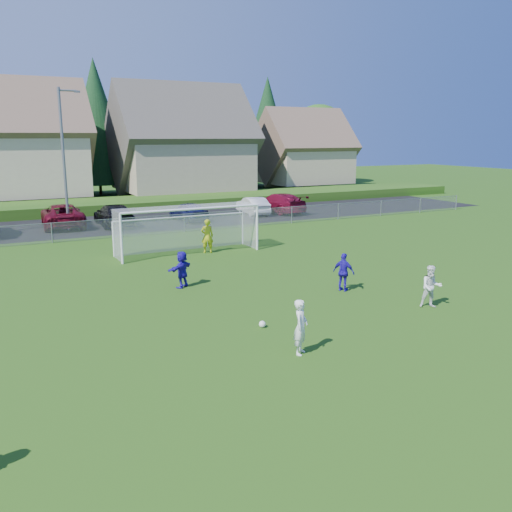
% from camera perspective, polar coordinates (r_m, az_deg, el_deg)
% --- Properties ---
extents(ground, '(160.00, 160.00, 0.00)m').
position_cam_1_polar(ground, '(15.42, 13.92, -10.87)').
color(ground, '#193D0C').
rests_on(ground, ground).
extents(asphalt_lot, '(60.00, 60.00, 0.00)m').
position_cam_1_polar(asphalt_lot, '(39.68, -12.96, 3.46)').
color(asphalt_lot, black).
rests_on(asphalt_lot, ground).
extents(grass_embankment, '(70.00, 6.00, 0.80)m').
position_cam_1_polar(grass_embankment, '(46.87, -15.28, 5.17)').
color(grass_embankment, '#1E420F').
rests_on(grass_embankment, ground).
extents(soccer_ball, '(0.22, 0.22, 0.22)m').
position_cam_1_polar(soccer_ball, '(17.54, 0.67, -7.19)').
color(soccer_ball, white).
rests_on(soccer_ball, ground).
extents(player_white_a, '(0.68, 0.68, 1.59)m').
position_cam_1_polar(player_white_a, '(15.35, 4.73, -7.45)').
color(player_white_a, white).
rests_on(player_white_a, ground).
extents(player_white_b, '(0.94, 0.88, 1.54)m').
position_cam_1_polar(player_white_b, '(20.34, 17.96, -3.09)').
color(player_white_b, white).
rests_on(player_white_b, ground).
extents(player_blue_a, '(0.76, 0.96, 1.53)m').
position_cam_1_polar(player_blue_a, '(21.69, 9.22, -1.70)').
color(player_blue_a, '#2311A8').
rests_on(player_blue_a, ground).
extents(player_blue_b, '(1.40, 1.15, 1.50)m').
position_cam_1_polar(player_blue_b, '(22.13, -7.80, -1.40)').
color(player_blue_b, '#2311A8').
rests_on(player_blue_b, ground).
extents(goalkeeper, '(0.74, 0.57, 1.79)m').
position_cam_1_polar(goalkeeper, '(28.54, -5.16, 2.10)').
color(goalkeeper, '#C2C717').
rests_on(goalkeeper, ground).
extents(car_c, '(2.96, 5.80, 1.57)m').
position_cam_1_polar(car_c, '(38.97, -19.70, 4.04)').
color(car_c, '#5B0A19').
rests_on(car_c, ground).
extents(car_d, '(2.16, 5.16, 1.49)m').
position_cam_1_polar(car_d, '(38.41, -14.71, 4.19)').
color(car_d, black).
rests_on(car_d, ground).
extents(car_e, '(1.99, 4.16, 1.37)m').
position_cam_1_polar(car_e, '(39.73, -7.11, 4.68)').
color(car_e, '#131745').
rests_on(car_e, ground).
extents(car_f, '(1.84, 4.24, 1.36)m').
position_cam_1_polar(car_f, '(42.76, -0.33, 5.32)').
color(car_f, silver).
rests_on(car_f, ground).
extents(car_g, '(2.77, 5.58, 1.56)m').
position_cam_1_polar(car_g, '(43.70, 2.41, 5.60)').
color(car_g, maroon).
rests_on(car_g, ground).
extents(soccer_goal, '(7.42, 1.90, 2.50)m').
position_cam_1_polar(soccer_goal, '(28.59, -7.38, 3.55)').
color(soccer_goal, white).
rests_on(soccer_goal, ground).
extents(chainlink_fence, '(52.06, 0.06, 1.20)m').
position_cam_1_polar(chainlink_fence, '(34.34, -10.72, 3.24)').
color(chainlink_fence, gray).
rests_on(chainlink_fence, ground).
extents(streetlight, '(1.38, 0.18, 9.00)m').
position_cam_1_polar(streetlight, '(36.92, -19.53, 9.96)').
color(streetlight, slate).
rests_on(streetlight, ground).
extents(houses_row, '(53.90, 11.45, 13.27)m').
position_cam_1_polar(houses_row, '(54.26, -15.32, 13.45)').
color(houses_row, tan).
rests_on(houses_row, ground).
extents(tree_row, '(65.98, 12.36, 13.80)m').
position_cam_1_polar(tree_row, '(60.23, -17.46, 12.78)').
color(tree_row, '#382616').
rests_on(tree_row, ground).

